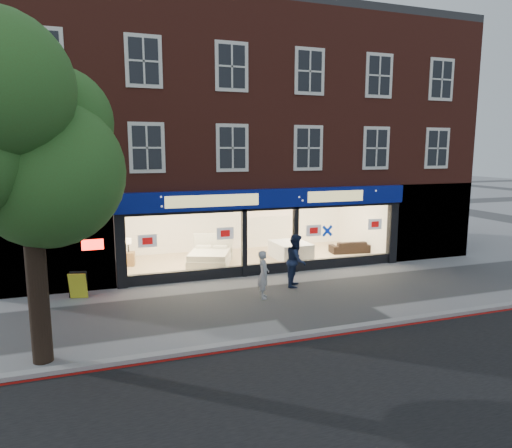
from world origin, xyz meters
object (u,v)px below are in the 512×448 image
mattress_stack (291,250)px  a_board (78,285)px  display_bed (210,257)px  pedestrian_blue (296,260)px  pedestrian_grey (264,274)px  sofa (350,247)px

mattress_stack → a_board: bearing=-163.8°
display_bed → pedestrian_blue: pedestrian_blue is taller
pedestrian_grey → pedestrian_blue: (1.52, 0.83, 0.15)m
display_bed → pedestrian_grey: 4.54m
pedestrian_grey → mattress_stack: bearing=-18.1°
mattress_stack → a_board: size_ratio=2.09×
mattress_stack → sofa: bearing=2.8°
pedestrian_blue → a_board: bearing=112.6°
mattress_stack → sofa: 3.00m
pedestrian_blue → display_bed: bearing=62.6°
mattress_stack → sofa: (3.00, 0.15, -0.09)m
sofa → a_board: size_ratio=2.09×
sofa → pedestrian_blue: size_ratio=0.98×
display_bed → pedestrian_grey: size_ratio=1.58×
sofa → a_board: (-11.50, -2.61, 0.07)m
display_bed → pedestrian_blue: 4.29m
pedestrian_blue → sofa: bearing=-18.5°
pedestrian_grey → display_bed: bearing=23.9°
sofa → pedestrian_blue: 5.71m
a_board → pedestrian_blue: (7.18, -1.07, 0.49)m
display_bed → a_board: display_bed is taller
sofa → pedestrian_grey: bearing=44.4°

